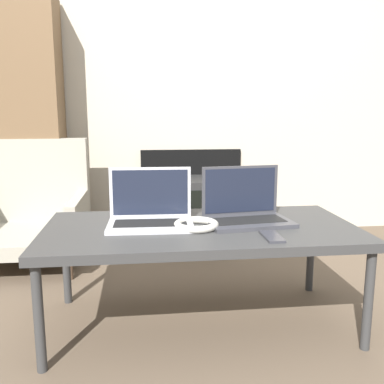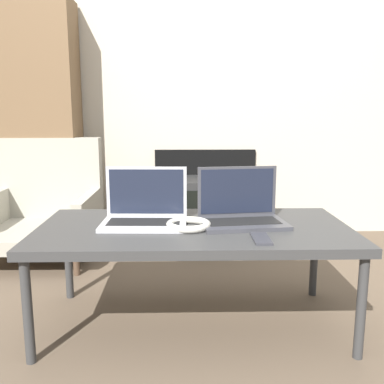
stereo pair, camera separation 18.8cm
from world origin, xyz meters
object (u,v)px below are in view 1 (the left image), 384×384
Objects in this scene: laptop_left at (150,212)px; phone at (272,237)px; laptop_right at (245,210)px; armchair at (31,209)px; headphones at (196,225)px; tv at (194,210)px.

laptop_left reaches higher than phone.
armchair is (-1.11, 0.91, -0.17)m from laptop_right.
laptop_right is 1.44m from armchair.
headphones is at bearing -22.42° from laptop_left.
headphones is 1.26× the size of phone.
tv is (-0.12, 1.39, -0.22)m from phone.
headphones is 0.32× the size of tv.
headphones is at bearing 147.99° from phone.
laptop_right is 2.05× the size of headphones.
laptop_left is 0.51m from phone.
laptop_left and laptop_right have the same top height.
laptop_left is 0.40m from laptop_right.
laptop_left reaches higher than headphones.
laptop_left reaches higher than tv.
headphones is at bearing -166.64° from laptop_right.
tv is (-0.08, 1.14, -0.26)m from laptop_right.
armchair is at bearing 132.04° from headphones.
armchair is (-1.15, 1.15, -0.12)m from phone.
tv is at bearing 75.95° from laptop_left.
laptop_right is 2.58× the size of phone.
phone is 0.20× the size of armchair.
phone is at bearing -87.33° from laptop_right.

